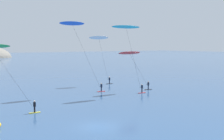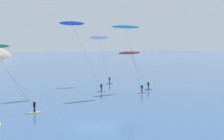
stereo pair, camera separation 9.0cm
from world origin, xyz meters
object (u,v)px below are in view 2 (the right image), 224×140
(kitesurfer_red, at_px, (131,56))
(kitesurfer_white, at_px, (100,42))
(kitesurfer_blue, at_px, (75,30))
(kitesurfer_cyan, at_px, (127,32))

(kitesurfer_red, xyz_separation_m, kitesurfer_white, (0.24, 12.07, 2.87))
(kitesurfer_blue, relative_size, kitesurfer_white, 1.19)
(kitesurfer_red, bearing_deg, kitesurfer_cyan, -139.79)
(kitesurfer_red, distance_m, kitesurfer_cyan, 5.47)
(kitesurfer_red, relative_size, kitesurfer_white, 0.73)
(kitesurfer_blue, distance_m, kitesurfer_red, 11.84)
(kitesurfer_blue, relative_size, kitesurfer_red, 1.63)
(kitesurfer_blue, distance_m, kitesurfer_cyan, 9.53)
(kitesurfer_red, height_order, kitesurfer_white, kitesurfer_white)
(kitesurfer_blue, relative_size, kitesurfer_cyan, 1.06)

